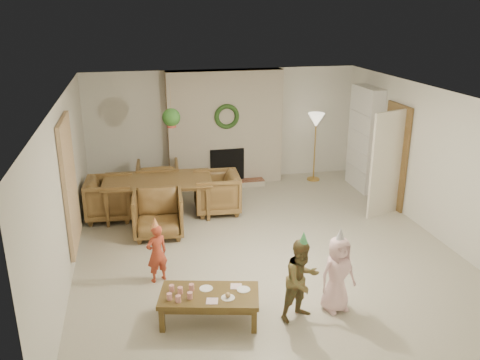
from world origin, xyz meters
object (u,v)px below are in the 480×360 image
object	(u,v)px
dining_chair_near	(158,214)
dining_chair_right	(216,193)
dining_chair_far	(158,180)
child_pink	(338,274)
child_red	(157,253)
child_plaid	(302,280)
dining_table	(158,198)
coffee_table_top	(209,295)
dining_chair_left	(110,198)

from	to	relation	value
dining_chair_near	dining_chair_right	distance (m)	1.42
dining_chair_far	child_pink	xyz separation A→B (m)	(2.01, -4.54, 0.13)
child_red	child_plaid	xyz separation A→B (m)	(1.72, -1.31, 0.10)
dining_table	child_plaid	size ratio (longest dim) A/B	1.86
dining_chair_far	dining_chair_right	world-z (taller)	same
dining_table	dining_chair_right	bearing A→B (deg)	0.00
dining_chair_far	dining_table	bearing A→B (deg)	90.00
dining_table	dining_chair_right	world-z (taller)	dining_chair_right
child_pink	coffee_table_top	bearing A→B (deg)	163.93
child_red	child_pink	xyz separation A→B (m)	(2.23, -1.23, 0.08)
coffee_table_top	child_pink	xyz separation A→B (m)	(1.65, -0.12, 0.16)
dining_chair_near	dining_chair_right	size ratio (longest dim) A/B	1.00
child_red	child_plaid	world-z (taller)	child_plaid
dining_chair_right	dining_table	bearing A→B (deg)	-90.00
dining_chair_right	coffee_table_top	xyz separation A→B (m)	(-0.70, -3.47, -0.04)
coffee_table_top	child_plaid	xyz separation A→B (m)	(1.14, -0.20, 0.19)
child_plaid	child_pink	world-z (taller)	child_plaid
dining_chair_left	child_pink	size ratio (longest dim) A/B	0.83
dining_chair_right	child_red	distance (m)	2.68
dining_chair_near	dining_chair_left	distance (m)	1.25
dining_chair_left	dining_chair_right	xyz separation A→B (m)	(1.99, -0.13, 0.00)
dining_chair_near	child_red	bearing A→B (deg)	-90.51
dining_chair_left	coffee_table_top	distance (m)	3.82
dining_chair_near	dining_chair_left	xyz separation A→B (m)	(-0.83, 0.94, 0.00)
coffee_table_top	child_red	bearing A→B (deg)	130.73
dining_table	child_pink	bearing A→B (deg)	-56.93
dining_chair_left	child_pink	xyz separation A→B (m)	(2.95, -3.71, 0.13)
dining_table	dining_chair_right	size ratio (longest dim) A/B	2.34
child_pink	dining_chair_far	bearing A→B (deg)	101.77
child_plaid	child_pink	bearing A→B (deg)	-12.22
dining_table	dining_chair_near	distance (m)	0.89
child_plaid	dining_chair_left	bearing A→B (deg)	101.41
dining_chair_near	dining_chair_left	world-z (taller)	same
coffee_table_top	child_plaid	bearing A→B (deg)	3.47
dining_table	child_pink	distance (m)	4.20
dining_chair_right	child_pink	bearing A→B (deg)	18.61
dining_table	dining_chair_far	distance (m)	0.89
child_pink	dining_chair_near	bearing A→B (deg)	115.30
dining_chair_near	child_plaid	size ratio (longest dim) A/B	0.80
child_red	child_pink	distance (m)	2.55
dining_chair_near	dining_chair_far	distance (m)	1.77
dining_chair_near	child_plaid	world-z (taller)	child_plaid
coffee_table_top	dining_chair_right	bearing A→B (deg)	91.96
dining_chair_far	dining_chair_near	bearing A→B (deg)	90.00
dining_chair_right	child_plaid	distance (m)	3.70
dining_table	child_plaid	distance (m)	4.05
dining_chair_near	dining_chair_left	size ratio (longest dim) A/B	1.00
dining_chair_right	coffee_table_top	size ratio (longest dim) A/B	0.70
dining_table	child_plaid	bearing A→B (deg)	-63.86
dining_chair_far	coffee_table_top	bearing A→B (deg)	98.20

